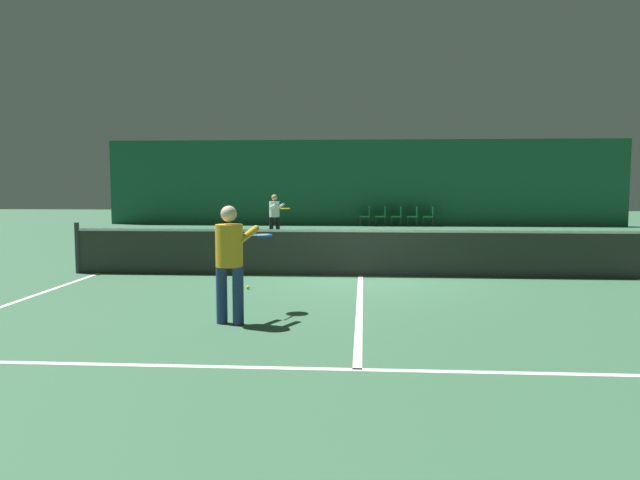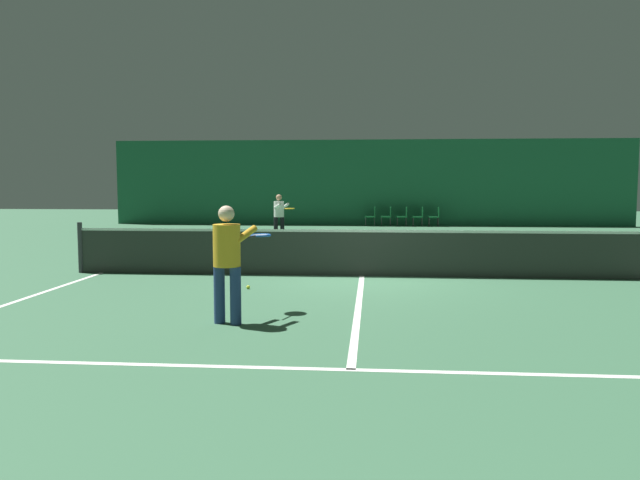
% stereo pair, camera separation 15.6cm
% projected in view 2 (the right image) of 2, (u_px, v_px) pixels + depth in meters
% --- Properties ---
extents(ground_plane, '(60.00, 60.00, 0.00)m').
position_uv_depth(ground_plane, '(362.00, 276.00, 12.71)').
color(ground_plane, '#386647').
extents(backdrop_curtain, '(23.00, 0.12, 3.79)m').
position_uv_depth(backdrop_curtain, '(368.00, 183.00, 27.66)').
color(backdrop_curtain, '#1E5B3D').
rests_on(backdrop_curtain, ground).
extents(court_line_baseline_far, '(11.00, 0.10, 0.00)m').
position_uv_depth(court_line_baseline_far, '(367.00, 231.00, 24.52)').
color(court_line_baseline_far, white).
rests_on(court_line_baseline_far, ground).
extents(court_line_service_far, '(8.25, 0.10, 0.00)m').
position_uv_depth(court_line_service_far, '(366.00, 245.00, 19.06)').
color(court_line_service_far, white).
rests_on(court_line_service_far, ground).
extents(court_line_service_near, '(8.25, 0.10, 0.00)m').
position_uv_depth(court_line_service_near, '(351.00, 370.00, 6.36)').
color(court_line_service_near, white).
rests_on(court_line_service_near, ground).
extents(court_line_sideline_left, '(0.10, 23.80, 0.00)m').
position_uv_depth(court_line_sideline_left, '(102.00, 273.00, 13.18)').
color(court_line_sideline_left, white).
rests_on(court_line_sideline_left, ground).
extents(court_line_centre, '(0.10, 12.80, 0.00)m').
position_uv_depth(court_line_centre, '(362.00, 276.00, 12.71)').
color(court_line_centre, white).
rests_on(court_line_centre, ground).
extents(tennis_net, '(12.00, 0.10, 1.07)m').
position_uv_depth(tennis_net, '(362.00, 251.00, 12.67)').
color(tennis_net, '#2D332D').
rests_on(tennis_net, ground).
extents(player_near, '(0.72, 1.36, 1.60)m').
position_uv_depth(player_near, '(229.00, 255.00, 8.40)').
color(player_near, navy).
rests_on(player_near, ground).
extents(player_far, '(0.93, 1.27, 1.50)m').
position_uv_depth(player_far, '(279.00, 213.00, 21.08)').
color(player_far, black).
rests_on(player_far, ground).
extents(courtside_chair_0, '(0.44, 0.44, 0.84)m').
position_uv_depth(courtside_chair_0, '(372.00, 215.00, 27.23)').
color(courtside_chair_0, '#2D2D2D').
rests_on(courtside_chair_0, ground).
extents(courtside_chair_1, '(0.44, 0.44, 0.84)m').
position_uv_depth(courtside_chair_1, '(388.00, 215.00, 27.17)').
color(courtside_chair_1, '#2D2D2D').
rests_on(courtside_chair_1, ground).
extents(courtside_chair_2, '(0.44, 0.44, 0.84)m').
position_uv_depth(courtside_chair_2, '(403.00, 215.00, 27.11)').
color(courtside_chair_2, '#2D2D2D').
rests_on(courtside_chair_2, ground).
extents(courtside_chair_3, '(0.44, 0.44, 0.84)m').
position_uv_depth(courtside_chair_3, '(419.00, 215.00, 27.05)').
color(courtside_chair_3, '#2D2D2D').
rests_on(courtside_chair_3, ground).
extents(courtside_chair_4, '(0.44, 0.44, 0.84)m').
position_uv_depth(courtside_chair_4, '(435.00, 215.00, 26.99)').
color(courtside_chair_4, '#2D2D2D').
rests_on(courtside_chair_4, ground).
extents(tennis_ball, '(0.07, 0.07, 0.07)m').
position_uv_depth(tennis_ball, '(248.00, 287.00, 11.19)').
color(tennis_ball, '#D1DB33').
rests_on(tennis_ball, ground).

